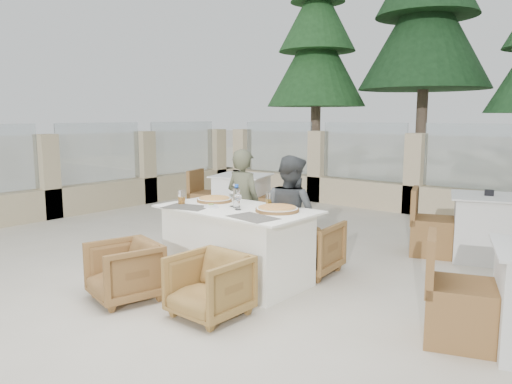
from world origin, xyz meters
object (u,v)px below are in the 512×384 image
Objects in this scene: beer_glass_right at (269,199)px; bg_table_a at (242,199)px; wine_glass_near at (238,201)px; pizza_left at (214,199)px; wine_glass_centre at (233,198)px; armchair_near_right at (209,286)px; diner_right at (291,217)px; water_bottle at (237,196)px; armchair_far_right at (309,246)px; dining_table at (237,245)px; bg_table_b at (487,228)px; olive_dish at (211,206)px; diner_left at (244,205)px; armchair_near_left at (124,271)px; pizza_right at (277,209)px; beer_glass_left at (182,197)px; armchair_far_left at (240,239)px.

bg_table_a is (-2.03, 1.86, -0.46)m from beer_glass_right.
wine_glass_near is 0.39m from beer_glass_right.
wine_glass_near is (0.52, -0.19, 0.07)m from pizza_left.
pizza_left is 2.52m from bg_table_a.
armchair_near_right is (0.52, -0.87, -0.59)m from wine_glass_centre.
wine_glass_near is 0.64m from diner_right.
water_bottle is 1.02m from armchair_far_right.
dining_table is 0.83m from armchair_far_right.
armchair_far_right is 2.21m from bg_table_b.
water_bottle reaches higher than olive_dish.
armchair_near_right is 3.56m from bg_table_b.
wine_glass_near is 0.87m from diner_left.
wine_glass_near is 0.31× the size of armchair_near_left.
beer_glass_left reaches higher than pizza_right.
armchair_near_right is at bearing -64.95° from wine_glass_near.
armchair_near_right is at bearing -46.34° from olive_dish.
wine_glass_near is 3.00m from bg_table_a.
armchair_far_left is at bearing 72.09° from beer_glass_left.
pizza_left is 0.37m from olive_dish.
wine_glass_centre is 0.29× the size of armchair_far_right.
water_bottle is 0.15× the size of bg_table_b.
bg_table_a is at bearing 128.09° from armchair_near_right.
pizza_left is 0.64m from beer_glass_right.
diner_left is (-0.43, 0.60, -0.23)m from water_bottle.
diner_left is 0.77m from diner_right.
olive_dish is at bearing 49.64° from armchair_far_right.
olive_dish is (-0.28, -0.09, -0.07)m from wine_glass_near.
pizza_right is 1.00m from diner_left.
bg_table_b is (2.35, 2.68, -0.46)m from beer_glass_left.
olive_dish reaches higher than armchair_near_left.
beer_glass_right is at bearing 57.86° from diner_right.
water_bottle is 1.64× the size of beer_glass_left.
diner_left is at bearing 126.16° from dining_table.
water_bottle is at bearing -67.62° from bg_table_a.
armchair_far_left is at bearing 9.83° from diner_right.
diner_right is (0.53, 0.65, -0.15)m from olive_dish.
pizza_left reaches higher than dining_table.
armchair_far_left is 0.79m from diner_right.
olive_dish is (-0.38, -0.47, -0.05)m from beer_glass_right.
diner_left is at bearing 122.00° from wine_glass_centre.
armchair_near_left is (-0.37, -1.10, -0.59)m from wine_glass_centre.
olive_dish is at bearing 89.19° from armchair_near_left.
water_bottle is 0.18× the size of diner_left.
diner_right is at bearing 65.22° from armchair_far_right.
diner_left is (-0.52, 0.68, -0.20)m from wine_glass_near.
wine_glass_near is at bearing 10.99° from beer_glass_left.
pizza_right is 0.79m from armchair_far_right.
wine_glass_centre is (0.36, -0.10, 0.07)m from pizza_left.
diner_left reaches higher than bg_table_b.
armchair_near_right is (0.01, -0.95, -0.53)m from pizza_right.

